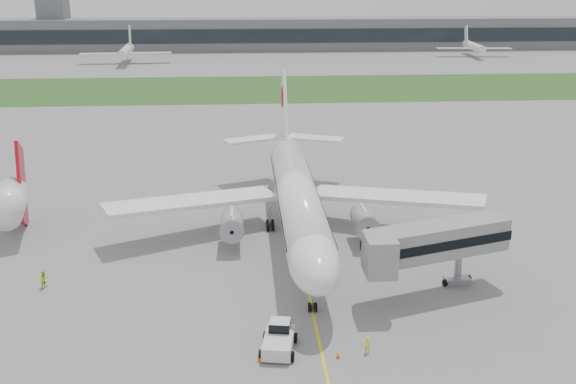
{
  "coord_description": "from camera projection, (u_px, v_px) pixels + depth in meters",
  "views": [
    {
      "loc": [
        -6.31,
        -70.58,
        30.94
      ],
      "look_at": [
        -1.23,
        2.0,
        6.71
      ],
      "focal_mm": 40.0,
      "sensor_mm": 36.0,
      "label": 1
    }
  ],
  "objects": [
    {
      "name": "airliner",
      "position": [
        296.0,
        192.0,
        79.81
      ],
      "size": [
        48.13,
        53.95,
        17.88
      ],
      "color": "white",
      "rests_on": "ground"
    },
    {
      "name": "terminal_building",
      "position": [
        256.0,
        34.0,
        292.34
      ],
      "size": [
        320.0,
        22.3,
        14.0
      ],
      "color": "slate",
      "rests_on": "ground"
    },
    {
      "name": "neighbor_aircraft",
      "position": [
        11.0,
        200.0,
        79.91
      ],
      "size": [
        5.88,
        14.72,
        11.88
      ],
      "rotation": [
        0.0,
        0.0,
        0.22
      ],
      "color": "#AC0919",
      "rests_on": "ground"
    },
    {
      "name": "pushback_tug",
      "position": [
        279.0,
        338.0,
        56.13
      ],
      "size": [
        3.63,
        4.81,
        2.28
      ],
      "rotation": [
        0.0,
        0.0,
        -0.17
      ],
      "color": "silver",
      "rests_on": "ground"
    },
    {
      "name": "ground_crew_far",
      "position": [
        44.0,
        279.0,
        67.29
      ],
      "size": [
        1.12,
        1.18,
        1.93
      ],
      "primitive_type": "imported",
      "rotation": [
        0.0,
        0.0,
        1.0
      ],
      "color": "#B5DC24",
      "rests_on": "ground"
    },
    {
      "name": "safety_cone_right",
      "position": [
        338.0,
        356.0,
        54.91
      ],
      "size": [
        0.37,
        0.37,
        0.51
      ],
      "primitive_type": "cone",
      "color": "#E9460C",
      "rests_on": "ground"
    },
    {
      "name": "safety_cone_left",
      "position": [
        260.0,
        360.0,
        54.28
      ],
      "size": [
        0.4,
        0.4,
        0.55
      ],
      "primitive_type": "cone",
      "color": "#E9460C",
      "rests_on": "ground"
    },
    {
      "name": "control_tower",
      "position": [
        58.0,
        51.0,
        290.6
      ],
      "size": [
        12.0,
        12.0,
        56.0
      ],
      "primitive_type": null,
      "color": "slate",
      "rests_on": "ground"
    },
    {
      "name": "ground_crew_near",
      "position": [
        367.0,
        345.0,
        55.53
      ],
      "size": [
        0.63,
        0.47,
        1.56
      ],
      "primitive_type": "imported",
      "rotation": [
        0.0,
        0.0,
        3.32
      ],
      "color": "#FEFB2A",
      "rests_on": "ground"
    },
    {
      "name": "ground",
      "position": [
        299.0,
        250.0,
        76.99
      ],
      "size": [
        600.0,
        600.0,
        0.0
      ],
      "primitive_type": "plane",
      "color": "gray",
      "rests_on": "ground"
    },
    {
      "name": "grass_strip",
      "position": [
        264.0,
        88.0,
        190.56
      ],
      "size": [
        600.0,
        50.0,
        0.02
      ],
      "primitive_type": "cube",
      "color": "#274E1D",
      "rests_on": "ground"
    },
    {
      "name": "jet_bridge",
      "position": [
        429.0,
        243.0,
        64.47
      ],
      "size": [
        16.12,
        9.18,
        7.68
      ],
      "rotation": [
        0.0,
        0.0,
        0.31
      ],
      "color": "gray",
      "rests_on": "ground"
    },
    {
      "name": "distant_aircraft_left",
      "position": [
        127.0,
        63.0,
        246.74
      ],
      "size": [
        36.38,
        32.63,
        13.14
      ],
      "primitive_type": null,
      "rotation": [
        0.0,
        0.0,
        0.07
      ],
      "color": "white",
      "rests_on": "ground"
    },
    {
      "name": "distant_aircraft_right",
      "position": [
        473.0,
        57.0,
        268.5
      ],
      "size": [
        33.0,
        29.76,
        11.69
      ],
      "primitive_type": null,
      "rotation": [
        0.0,
        0.0,
        -0.1
      ],
      "color": "white",
      "rests_on": "ground"
    },
    {
      "name": "apron_markings",
      "position": [
        303.0,
        268.0,
        72.26
      ],
      "size": [
        70.0,
        70.0,
        0.04
      ],
      "primitive_type": null,
      "color": "yellow",
      "rests_on": "ground"
    }
  ]
}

